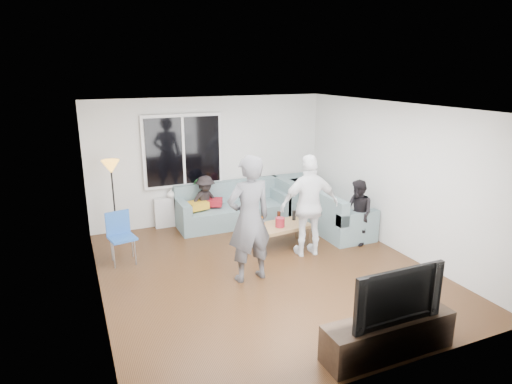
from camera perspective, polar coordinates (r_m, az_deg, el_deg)
name	(u,v)px	position (r m, az deg, el deg)	size (l,w,h in m)	color
floor	(265,271)	(7.23, 1.17, -10.25)	(5.00, 5.50, 0.04)	#56351C
ceiling	(266,106)	(6.52, 1.31, 11.10)	(5.00, 5.50, 0.04)	white
wall_back	(211,160)	(9.28, -5.90, 4.17)	(5.00, 0.04, 2.60)	silver
wall_front	(383,264)	(4.54, 16.10, -8.96)	(5.00, 0.04, 2.60)	silver
wall_left	(92,214)	(6.19, -20.52, -2.65)	(0.04, 5.50, 2.60)	silver
wall_right	(396,177)	(8.10, 17.69, 1.80)	(0.04, 5.50, 2.60)	silver
window_frame	(183,151)	(8.99, -9.45, 5.30)	(1.62, 0.06, 1.47)	white
window_glass	(183,151)	(8.96, -9.39, 5.26)	(1.50, 0.02, 1.35)	black
window_mullion	(184,151)	(8.95, -9.37, 5.25)	(0.05, 0.03, 1.35)	white
radiator	(186,210)	(9.26, -9.05, -2.31)	(1.30, 0.12, 0.62)	silver
potted_plant	(194,187)	(9.14, -8.05, 0.65)	(0.19, 0.15, 0.34)	#265F2A
vase	(171,193)	(9.05, -10.95, -0.16)	(0.18, 0.18, 0.18)	white
sofa_back_section	(233,205)	(9.13, -3.02, -1.64)	(2.30, 0.85, 0.85)	slate
sofa_right_section	(331,208)	(9.00, 9.65, -2.10)	(0.85, 2.00, 0.85)	slate
sofa_corner	(297,196)	(9.73, 5.34, -0.58)	(0.85, 0.85, 0.85)	slate
cushion_yellow	(197,205)	(8.86, -7.61, -1.72)	(0.38, 0.32, 0.14)	gold
cushion_red	(213,202)	(9.03, -5.56, -1.31)	(0.36, 0.30, 0.13)	maroon
coffee_table	(279,235)	(8.09, 3.02, -5.64)	(1.10, 0.60, 0.40)	#A87851
pitcher	(280,222)	(7.92, 3.13, -3.94)	(0.17, 0.17, 0.17)	maroon
side_chair	(122,239)	(7.65, -16.93, -5.80)	(0.40, 0.40, 0.86)	#2859AD
floor_lamp	(114,203)	(8.45, -17.92, -1.31)	(0.32, 0.32, 1.56)	#F9A32F
player_left	(249,219)	(6.57, -0.89, -3.54)	(0.71, 0.47, 1.95)	#4D4D52
player_right	(310,206)	(7.56, 6.95, -1.79)	(1.04, 0.43, 1.77)	white
spectator_right	(358,213)	(8.24, 13.08, -2.64)	(0.59, 0.46, 1.21)	black
spectator_back	(206,202)	(8.95, -6.54, -1.29)	(0.70, 0.40, 1.09)	black
tv_console	(388,336)	(5.46, 16.75, -17.43)	(1.60, 0.40, 0.44)	#332319
television	(392,292)	(5.19, 17.23, -12.32)	(1.15, 0.15, 0.66)	black
bottle_c	(279,217)	(8.17, 2.98, -3.19)	(0.07, 0.07, 0.20)	black
bottle_e	(294,215)	(8.28, 4.94, -3.02)	(0.07, 0.07, 0.18)	black
bottle_a	(263,218)	(8.00, 0.94, -3.42)	(0.07, 0.07, 0.25)	orange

